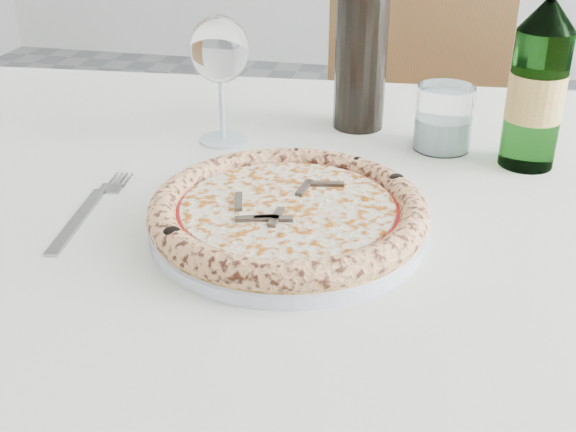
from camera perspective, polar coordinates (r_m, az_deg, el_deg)
name	(u,v)px	position (r m, az deg, el deg)	size (l,w,h in m)	color
dining_table	(306,251)	(0.90, 1.40, -2.76)	(1.66, 1.06, 0.76)	brown
chair_far	(404,149)	(1.61, 9.12, 5.22)	(0.43, 0.43, 0.93)	brown
plate	(288,225)	(0.77, 0.00, -0.74)	(0.30, 0.30, 0.02)	white
pizza	(288,211)	(0.77, 0.00, 0.42)	(0.30, 0.30, 0.03)	#EEA554
fork	(88,210)	(0.85, -15.52, 0.45)	(0.03, 0.22, 0.00)	gray
wine_glass	(219,52)	(0.99, -5.44, 12.74)	(0.08, 0.08, 0.18)	silver
tumbler	(443,122)	(1.01, 12.17, 7.26)	(0.08, 0.08, 0.09)	white
beer_bottle	(538,83)	(0.96, 19.13, 9.87)	(0.07, 0.07, 0.27)	#427A3E
wine_bottle	(362,39)	(1.05, 5.83, 13.71)	(0.07, 0.07, 0.30)	black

